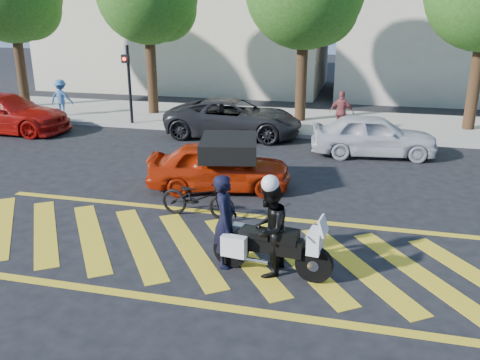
% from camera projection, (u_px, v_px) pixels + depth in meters
% --- Properties ---
extents(ground, '(90.00, 90.00, 0.00)m').
position_uv_depth(ground, '(218.00, 251.00, 10.06)').
color(ground, black).
rests_on(ground, ground).
extents(sidewalk, '(60.00, 5.00, 0.15)m').
position_uv_depth(sidewalk, '(300.00, 122.00, 21.06)').
color(sidewalk, '#9E998E').
rests_on(sidewalk, ground).
extents(crosswalk, '(12.33, 4.00, 0.01)m').
position_uv_depth(crosswalk, '(216.00, 251.00, 10.07)').
color(crosswalk, gold).
rests_on(crosswalk, ground).
extents(signal_pole, '(0.28, 0.43, 3.20)m').
position_uv_depth(signal_pole, '(128.00, 79.00, 19.87)').
color(signal_pole, black).
rests_on(signal_pole, ground).
extents(officer_bike, '(0.54, 0.72, 1.77)m').
position_uv_depth(officer_bike, '(225.00, 221.00, 9.27)').
color(officer_bike, black).
rests_on(officer_bike, ground).
extents(bicycle, '(1.84, 0.78, 0.94)m').
position_uv_depth(bicycle, '(198.00, 198.00, 11.56)').
color(bicycle, black).
rests_on(bicycle, ground).
extents(police_motorcycle, '(2.23, 0.78, 0.98)m').
position_uv_depth(police_motorcycle, '(270.00, 246.00, 9.07)').
color(police_motorcycle, black).
rests_on(police_motorcycle, ground).
extents(officer_moto, '(0.76, 0.92, 1.73)m').
position_uv_depth(officer_moto, '(269.00, 229.00, 8.96)').
color(officer_moto, black).
rests_on(officer_moto, ground).
extents(red_convertible, '(3.96, 2.25, 1.27)m').
position_uv_depth(red_convertible, '(219.00, 166.00, 13.30)').
color(red_convertible, '#B22308').
rests_on(red_convertible, ground).
extents(parked_left, '(5.07, 2.19, 1.46)m').
position_uv_depth(parked_left, '(5.00, 113.00, 19.47)').
color(parked_left, '#A40E0A').
rests_on(parked_left, ground).
extents(parked_mid_left, '(5.11, 2.53, 1.39)m').
position_uv_depth(parked_mid_left, '(234.00, 118.00, 18.76)').
color(parked_mid_left, black).
rests_on(parked_mid_left, ground).
extents(parked_mid_right, '(4.12, 2.05, 1.35)m').
position_uv_depth(parked_mid_right, '(374.00, 135.00, 16.33)').
color(parked_mid_right, silver).
rests_on(parked_mid_right, ground).
extents(pedestrian_left, '(1.01, 0.60, 1.53)m').
position_uv_depth(pedestrian_left, '(61.00, 98.00, 21.70)').
color(pedestrian_left, teal).
rests_on(pedestrian_left, sidewalk).
extents(pedestrian_right, '(0.94, 0.50, 1.54)m').
position_uv_depth(pedestrian_right, '(341.00, 112.00, 18.72)').
color(pedestrian_right, '#9B4746').
rests_on(pedestrian_right, sidewalk).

